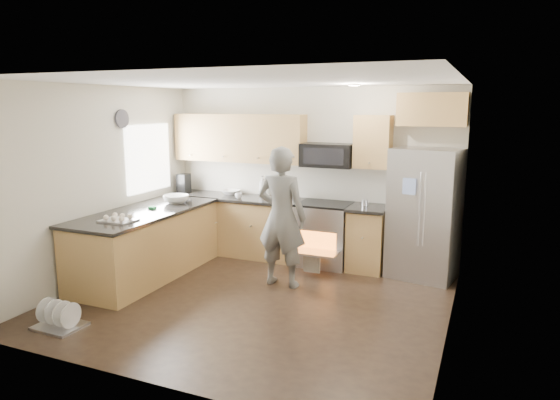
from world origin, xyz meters
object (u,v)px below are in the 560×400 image
at_px(refrigerator, 425,214).
at_px(dish_rack, 59,320).
at_px(stove_range, 324,220).
at_px(person, 282,217).

height_order(refrigerator, dish_rack, refrigerator).
relative_size(refrigerator, dish_rack, 3.57).
height_order(stove_range, refrigerator, stove_range).
bearing_deg(dish_rack, person, 51.45).
bearing_deg(refrigerator, person, -137.40).
bearing_deg(person, dish_rack, 53.56).
xyz_separation_m(person, dish_rack, (-1.69, -2.12, -0.84)).
distance_m(stove_range, dish_rack, 3.76).
height_order(stove_range, dish_rack, stove_range).
distance_m(person, dish_rack, 2.83).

